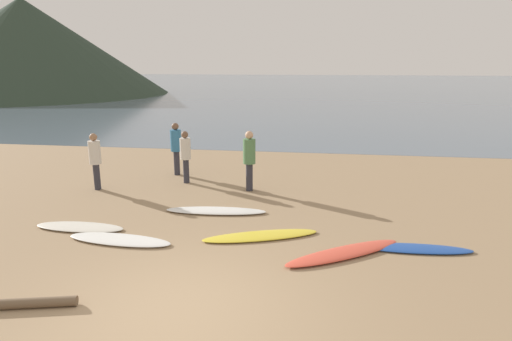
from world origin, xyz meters
The scene contains 14 objects.
ground_plane centered at (0.00, 10.00, -0.10)m, with size 120.00×120.00×0.20m, color #997C5B.
ocean_water centered at (0.00, 61.70, 0.00)m, with size 140.00×100.00×0.01m, color slate.
headland_hill centered at (-29.58, 38.89, 5.06)m, with size 29.70×29.70×10.11m, color #28382B.
surfboard_0 centered at (-3.19, 2.84, 0.04)m, with size 2.03×0.59×0.08m, color silver.
surfboard_1 centered at (-2.00, 2.30, 0.04)m, with size 2.24×0.59×0.08m, color white.
surfboard_2 centered at (-0.46, 4.31, 0.04)m, with size 2.47×0.56×0.08m, color white.
surfboard_3 centered at (0.84, 2.93, 0.03)m, with size 2.47×0.55×0.07m, color yellow.
surfboard_4 centered at (2.53, 2.31, 0.05)m, with size 2.60×0.51×0.09m, color #D84C38.
surfboard_5 centered at (3.90, 2.74, 0.03)m, with size 2.24×0.48×0.06m, color #1E479E.
person_0 centered at (-2.54, 7.65, 1.00)m, with size 0.34×0.34×1.70m.
person_1 centered at (-4.28, 5.72, 0.96)m, with size 0.33×0.33×1.64m.
person_2 centered at (0.07, 6.23, 1.01)m, with size 0.35×0.35×1.72m.
person_3 centered at (-1.95, 6.77, 0.93)m, with size 0.32×0.32×1.58m.
driftwood_log centered at (-2.20, -0.20, 0.08)m, with size 0.16×0.16×1.28m, color brown.
Camera 1 is at (1.95, -5.44, 3.60)m, focal length 30.27 mm.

